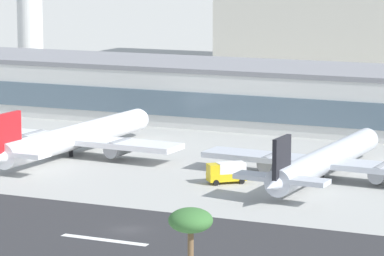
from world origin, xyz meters
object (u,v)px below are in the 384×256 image
Objects in this scene: airliner_red_tail_gate_0 at (72,138)px; service_box_truck_0 at (226,172)px; airliner_black_tail_gate_1 at (323,162)px; terminal_building at (289,96)px; palm_tree_1 at (191,225)px.

airliner_red_tail_gate_0 reaches higher than service_box_truck_0.
terminal_building is at bearing 27.84° from airliner_black_tail_gate_1.
service_box_truck_0 is (33.21, -9.15, -1.47)m from airliner_red_tail_gate_0.
airliner_black_tail_gate_1 is (46.32, -1.31, -0.19)m from airliner_red_tail_gate_0.
airliner_red_tail_gate_0 is at bearing -116.46° from terminal_building.
terminal_building is 54.10m from airliner_black_tail_gate_1.
palm_tree_1 is at bearing -75.17° from terminal_building.
service_box_truck_0 is (-13.12, -7.83, -1.28)m from airliner_black_tail_gate_1.
terminal_building is at bearing -23.44° from airliner_red_tail_gate_0.
service_box_truck_0 is at bearing 109.49° from palm_tree_1.
palm_tree_1 is at bearing -169.41° from airliner_black_tail_gate_1.
airliner_red_tail_gate_0 is 1.06× the size of airliner_black_tail_gate_1.
terminal_building is 57.85m from service_box_truck_0.
airliner_red_tail_gate_0 is 91.63m from palm_tree_1.
airliner_black_tail_gate_1 is at bearing -65.32° from terminal_building.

